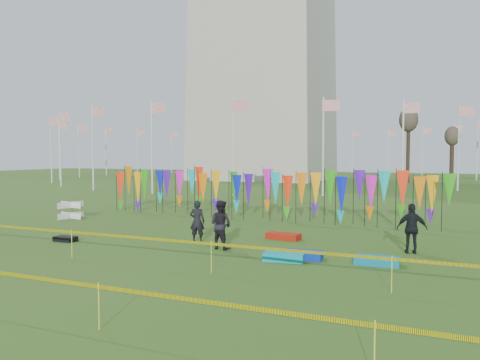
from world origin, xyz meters
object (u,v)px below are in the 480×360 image
at_px(kite_bag_turquoise, 284,257).
at_px(kite_bag_red, 283,236).
at_px(kite_bag_blue, 303,255).
at_px(kite_bag_black, 65,239).
at_px(person_right, 412,229).
at_px(kite_bag_teal, 377,261).
at_px(person_mid, 221,225).
at_px(person_left, 197,221).
at_px(box_kite, 71,210).

xyz_separation_m(kite_bag_turquoise, kite_bag_red, (-1.20, 3.59, -0.01)).
xyz_separation_m(kite_bag_blue, kite_bag_black, (-9.18, -0.68, -0.03)).
relative_size(person_right, kite_bag_teal, 1.29).
distance_m(kite_bag_blue, kite_bag_red, 3.49).
height_order(kite_bag_turquoise, kite_bag_blue, kite_bag_blue).
height_order(kite_bag_blue, kite_bag_red, kite_bag_blue).
xyz_separation_m(kite_bag_blue, kite_bag_red, (-1.67, 3.06, -0.01)).
distance_m(person_right, kite_bag_red, 4.90).
height_order(person_mid, kite_bag_turquoise, person_mid).
height_order(person_left, kite_bag_black, person_left).
bearing_deg(box_kite, person_left, -18.89).
bearing_deg(kite_bag_teal, person_right, 68.39).
relative_size(box_kite, person_mid, 0.52).
relative_size(kite_bag_black, kite_bag_teal, 0.64).
relative_size(kite_bag_turquoise, kite_bag_red, 0.96).
bearing_deg(person_right, person_left, -3.53).
xyz_separation_m(person_left, person_mid, (1.38, -0.80, 0.06)).
distance_m(person_mid, kite_bag_red, 3.12).
xyz_separation_m(person_right, kite_bag_turquoise, (-3.58, -2.77, -0.71)).
bearing_deg(box_kite, kite_bag_blue, -17.63).
xyz_separation_m(kite_bag_black, kite_bag_teal, (11.44, 0.77, 0.03)).
xyz_separation_m(box_kite, person_left, (9.20, -3.15, 0.35)).
relative_size(person_mid, kite_bag_turquoise, 1.37).
distance_m(person_mid, kite_bag_blue, 3.21).
relative_size(person_mid, kite_bag_blue, 1.43).
height_order(person_left, person_mid, person_mid).
height_order(box_kite, kite_bag_teal, box_kite).
bearing_deg(person_right, kite_bag_teal, 57.05).
bearing_deg(kite_bag_black, person_mid, 10.01).
height_order(person_mid, person_right, person_mid).
relative_size(kite_bag_red, kite_bag_teal, 1.00).
relative_size(kite_bag_turquoise, kite_bag_blue, 1.04).
distance_m(person_mid, kite_bag_black, 6.22).
height_order(person_right, kite_bag_red, person_right).
distance_m(person_left, kite_bag_red, 3.44).
relative_size(person_left, kite_bag_blue, 1.32).
bearing_deg(kite_bag_blue, kite_bag_black, -175.77).
relative_size(box_kite, kite_bag_black, 1.07).
bearing_deg(box_kite, person_mid, -20.49).
xyz_separation_m(person_mid, kite_bag_blue, (3.10, -0.39, -0.73)).
bearing_deg(person_mid, kite_bag_turquoise, 172.60).
distance_m(box_kite, person_right, 16.92).
bearing_deg(kite_bag_black, kite_bag_blue, 4.23).
bearing_deg(kite_bag_teal, kite_bag_red, 142.92).
bearing_deg(person_right, kite_bag_turquoise, 26.37).
bearing_deg(kite_bag_turquoise, kite_bag_teal, 12.82).
height_order(person_right, kite_bag_teal, person_right).
bearing_deg(kite_bag_black, box_kite, 131.79).
bearing_deg(kite_bag_teal, box_kite, 165.05).
distance_m(kite_bag_blue, kite_bag_black, 9.21).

